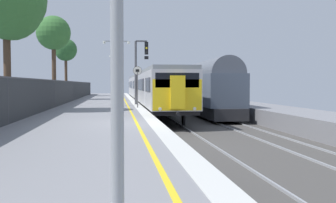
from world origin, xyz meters
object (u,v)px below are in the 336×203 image
object	(u,v)px
signal_gantry	(139,65)
background_tree_right	(7,2)
platform_lamp_mid	(117,66)
background_tree_centre	(54,35)
commuter_train_at_platform	(148,88)
freight_train_adjacent_track	(168,86)
speed_limit_sign	(137,81)
background_tree_left	(65,51)
platform_lamp_far	(117,72)

from	to	relation	value
signal_gantry	background_tree_right	size ratio (longest dim) A/B	0.57
platform_lamp_mid	background_tree_centre	world-z (taller)	background_tree_centre
commuter_train_at_platform	background_tree_right	distance (m)	19.88
signal_gantry	freight_train_adjacent_track	bearing A→B (deg)	77.07
commuter_train_at_platform	freight_train_adjacent_track	world-z (taller)	freight_train_adjacent_track
signal_gantry	platform_lamp_mid	distance (m)	2.50
commuter_train_at_platform	signal_gantry	xyz separation A→B (m)	(-1.48, -9.47, 1.90)
speed_limit_sign	freight_train_adjacent_track	bearing A→B (deg)	78.33
speed_limit_sign	platform_lamp_mid	distance (m)	3.23
platform_lamp_mid	commuter_train_at_platform	bearing A→B (deg)	73.87
commuter_train_at_platform	speed_limit_sign	distance (m)	14.04
commuter_train_at_platform	background_tree_centre	size ratio (longest dim) A/B	4.61
background_tree_centre	background_tree_right	bearing A→B (deg)	-89.61
background_tree_centre	background_tree_left	bearing A→B (deg)	92.24
commuter_train_at_platform	background_tree_centre	world-z (taller)	background_tree_centre
platform_lamp_far	commuter_train_at_platform	bearing A→B (deg)	-77.13
background_tree_centre	freight_train_adjacent_track	bearing A→B (deg)	43.33
platform_lamp_mid	signal_gantry	bearing A→B (deg)	44.74
signal_gantry	platform_lamp_mid	size ratio (longest dim) A/B	1.04
speed_limit_sign	commuter_train_at_platform	bearing A→B (deg)	82.44
freight_train_adjacent_track	background_tree_centre	world-z (taller)	background_tree_centre
signal_gantry	platform_lamp_mid	world-z (taller)	signal_gantry
signal_gantry	background_tree_left	distance (m)	25.55
background_tree_left	background_tree_right	world-z (taller)	background_tree_right
freight_train_adjacent_track	signal_gantry	xyz separation A→B (m)	(-5.48, -23.88, 1.75)
background_tree_right	platform_lamp_far	bearing A→B (deg)	78.46
signal_gantry	background_tree_centre	size ratio (longest dim) A/B	0.58
speed_limit_sign	background_tree_right	xyz separation A→B (m)	(-7.70, -2.77, 4.59)
speed_limit_sign	platform_lamp_mid	bearing A→B (deg)	117.62
signal_gantry	background_tree_centre	world-z (taller)	background_tree_centre
signal_gantry	platform_lamp_far	bearing A→B (deg)	94.28
background_tree_centre	signal_gantry	bearing A→B (deg)	-53.26
commuter_train_at_platform	freight_train_adjacent_track	distance (m)	14.95
commuter_train_at_platform	background_tree_left	xyz separation A→B (m)	(-10.18, 14.37, 4.88)
speed_limit_sign	background_tree_centre	world-z (taller)	background_tree_centre
commuter_train_at_platform	signal_gantry	distance (m)	9.77
background_tree_left	background_tree_centre	bearing A→B (deg)	-87.76
freight_train_adjacent_track	background_tree_left	xyz separation A→B (m)	(-14.18, -0.04, 4.73)
signal_gantry	background_tree_right	world-z (taller)	background_tree_right
background_tree_left	platform_lamp_far	bearing A→B (deg)	-1.34
platform_lamp_far	background_tree_centre	world-z (taller)	background_tree_centre
platform_lamp_mid	background_tree_right	xyz separation A→B (m)	(-6.30, -5.44, 3.45)
commuter_train_at_platform	platform_lamp_mid	distance (m)	11.81
background_tree_left	background_tree_right	distance (m)	31.05
background_tree_centre	background_tree_right	xyz separation A→B (m)	(0.12, -18.18, -0.38)
commuter_train_at_platform	background_tree_centre	bearing A→B (deg)	171.15
platform_lamp_mid	background_tree_right	world-z (taller)	background_tree_right
platform_lamp_far	background_tree_centre	distance (m)	14.64
commuter_train_at_platform	speed_limit_sign	xyz separation A→B (m)	(-1.85, -13.91, 0.53)
freight_train_adjacent_track	background_tree_centre	bearing A→B (deg)	-136.67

